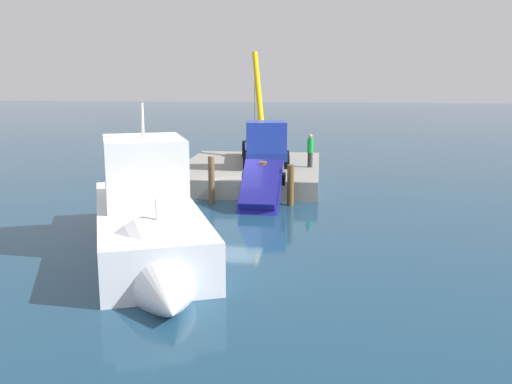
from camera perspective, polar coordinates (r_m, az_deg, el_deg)
name	(u,v)px	position (r m, az deg, el deg)	size (l,w,h in m)	color
ground	(235,204)	(27.62, -2.09, -1.19)	(200.00, 200.00, 0.00)	navy
dock	(250,172)	(33.56, -0.55, 1.94)	(10.83, 7.85, 0.97)	gray
crane_truck	(264,141)	(33.40, 0.83, 5.02)	(9.66, 3.31, 6.60)	navy
dock_worker	(310,150)	(32.44, 5.34, 4.10)	(0.34, 0.34, 1.84)	#333333
salvaged_car	(260,196)	(26.44, 0.37, -0.36)	(3.98, 2.17, 3.17)	navy
moored_yacht	(151,240)	(19.37, -10.23, -4.65)	(12.36, 7.51, 6.39)	white
piling_near	(170,181)	(28.14, -8.45, 1.03)	(0.36, 0.36, 2.02)	brown
piling_mid	(211,180)	(27.58, -4.39, 1.18)	(0.29, 0.29, 2.28)	brown
piling_far	(263,184)	(27.17, 0.70, 0.83)	(0.35, 0.35, 2.06)	brown
piling_end	(291,185)	(27.24, 3.41, 0.68)	(0.32, 0.32, 1.92)	brown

